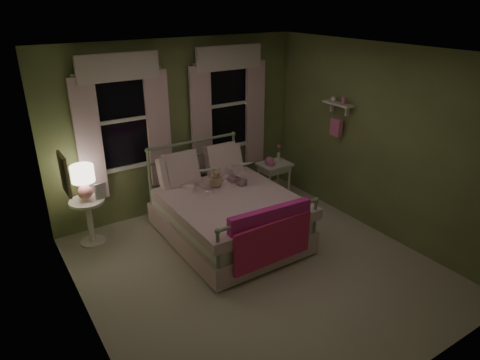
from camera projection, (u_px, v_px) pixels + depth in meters
room_shell at (259, 172)px, 4.84m from camera, size 4.20×4.20×4.20m
bed at (226, 212)px, 5.90m from camera, size 1.58×2.04×1.18m
pink_throw at (271, 230)px, 5.02m from camera, size 1.10×0.17×0.71m
child_left at (192, 169)px, 5.86m from camera, size 0.33×0.27×0.77m
child_right at (227, 162)px, 6.14m from camera, size 0.39×0.33×0.73m
book_left at (201, 174)px, 5.66m from camera, size 0.22×0.15×0.26m
book_right at (237, 169)px, 5.96m from camera, size 0.20×0.13×0.26m
teddy_bear at (216, 179)px, 5.94m from camera, size 0.22×0.18×0.30m
nightstand_left at (89, 216)px, 5.74m from camera, size 0.46×0.46×0.65m
table_lamp at (83, 179)px, 5.53m from camera, size 0.30×0.30×0.47m
book_nightstand at (96, 200)px, 5.64m from camera, size 0.19×0.25×0.02m
nightstand_right at (274, 169)px, 6.93m from camera, size 0.50×0.40×0.64m
pink_toy at (270, 161)px, 6.82m from camera, size 0.14×0.20×0.14m
bud_vase at (279, 153)px, 6.94m from camera, size 0.06×0.06×0.28m
window_left at (123, 116)px, 5.86m from camera, size 1.34×0.13×1.96m
window_right at (229, 101)px, 6.70m from camera, size 1.34×0.13×1.96m
wall_shelf at (337, 116)px, 6.24m from camera, size 0.15×0.50×0.60m
framed_picture at (65, 174)px, 4.26m from camera, size 0.03×0.32×0.42m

